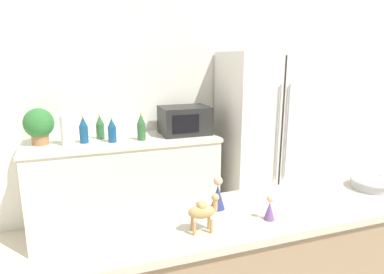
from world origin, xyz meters
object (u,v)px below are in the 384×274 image
object	(u,v)px
microwave	(184,120)
wise_man_figurine_crimson	(218,195)
refrigerator	(263,134)
fruit_bowl	(373,183)
back_bottle_3	(112,130)
wise_man_figurine_blue	(270,209)
potted_plant	(39,125)
back_bottle_0	(84,130)
camel_figurine	(203,211)
back_bottle_1	(100,127)
back_bottle_2	(141,127)
paper_towel_roll	(67,130)

from	to	relation	value
microwave	wise_man_figurine_crimson	world-z (taller)	microwave
microwave	refrigerator	bearing A→B (deg)	-5.07
refrigerator	microwave	size ratio (longest dim) A/B	3.63
fruit_bowl	wise_man_figurine_crimson	bearing A→B (deg)	176.94
back_bottle_3	wise_man_figurine_blue	bearing A→B (deg)	-76.68
microwave	wise_man_figurine_blue	distance (m)	2.06
potted_plant	back_bottle_0	world-z (taller)	potted_plant
camel_figurine	fruit_bowl	bearing A→B (deg)	7.23
back_bottle_1	back_bottle_2	size ratio (longest dim) A/B	0.92
back_bottle_2	camel_figurine	bearing A→B (deg)	-93.74
back_bottle_0	camel_figurine	bearing A→B (deg)	-78.96
microwave	back_bottle_2	size ratio (longest dim) A/B	1.87
paper_towel_roll	wise_man_figurine_crimson	distance (m)	1.91
potted_plant	back_bottle_1	bearing A→B (deg)	5.00
refrigerator	wise_man_figurine_blue	size ratio (longest dim) A/B	15.23
back_bottle_1	back_bottle_2	xyz separation A→B (m)	(0.36, -0.18, 0.01)
back_bottle_3	wise_man_figurine_blue	size ratio (longest dim) A/B	2.02
back_bottle_2	wise_man_figurine_blue	size ratio (longest dim) A/B	2.24
refrigerator	fruit_bowl	size ratio (longest dim) A/B	7.38
microwave	wise_man_figurine_blue	xyz separation A→B (m)	(-0.28, -2.04, -0.02)
back_bottle_0	microwave	bearing A→B (deg)	2.85
fruit_bowl	back_bottle_2	bearing A→B (deg)	117.24
paper_towel_roll	back_bottle_3	size ratio (longest dim) A/B	1.15
refrigerator	microwave	distance (m)	0.90
potted_plant	wise_man_figurine_crimson	xyz separation A→B (m)	(0.91, -1.89, -0.04)
microwave	back_bottle_1	size ratio (longest dim) A/B	2.04
microwave	back_bottle_2	distance (m)	0.48
potted_plant	back_bottle_3	world-z (taller)	potted_plant
refrigerator	wise_man_figurine_crimson	bearing A→B (deg)	-126.60
wise_man_figurine_blue	wise_man_figurine_crimson	bearing A→B (deg)	133.85
potted_plant	refrigerator	bearing A→B (deg)	-2.52
microwave	fruit_bowl	world-z (taller)	microwave
microwave	wise_man_figurine_blue	bearing A→B (deg)	-97.68
fruit_bowl	microwave	bearing A→B (deg)	103.50
paper_towel_roll	camel_figurine	xyz separation A→B (m)	(0.53, -1.97, 0.03)
refrigerator	wise_man_figurine_crimson	size ratio (longest dim) A/B	10.81
back_bottle_2	microwave	bearing A→B (deg)	13.97
wise_man_figurine_blue	camel_figurine	bearing A→B (deg)	-179.38
microwave	camel_figurine	xyz separation A→B (m)	(-0.59, -2.05, 0.03)
back_bottle_1	back_bottle_3	distance (m)	0.19
refrigerator	back_bottle_1	bearing A→B (deg)	175.15
potted_plant	microwave	distance (m)	1.36
wise_man_figurine_blue	back_bottle_3	bearing A→B (deg)	103.32
refrigerator	back_bottle_0	size ratio (longest dim) A/B	6.93
potted_plant	camel_figurine	xyz separation A→B (m)	(0.76, -2.07, -0.01)
microwave	wise_man_figurine_blue	world-z (taller)	microwave
microwave	back_bottle_1	world-z (taller)	microwave
camel_figurine	back_bottle_0	bearing A→B (deg)	101.04
back_bottle_0	fruit_bowl	xyz separation A→B (m)	(1.44, -1.86, -0.02)
fruit_bowl	wise_man_figurine_blue	world-z (taller)	wise_man_figurine_blue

